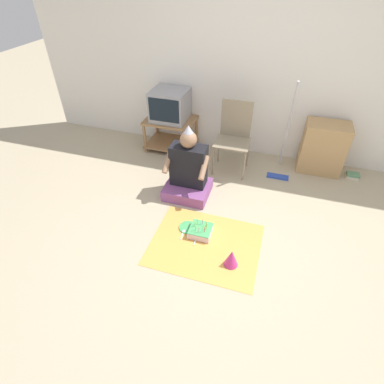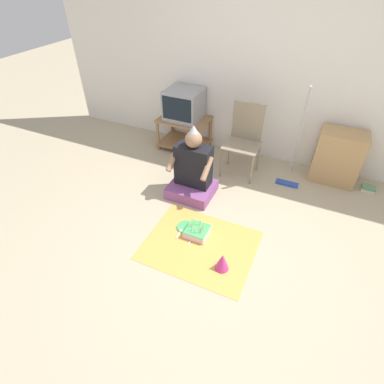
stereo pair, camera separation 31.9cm
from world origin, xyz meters
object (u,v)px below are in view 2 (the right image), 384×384
tv (184,104)px  person_seated (193,172)px  dust_mop (294,156)px  folding_chair (244,136)px  birthday_cake (197,231)px  party_hat_blue (222,261)px  paper_plate (186,227)px  book_pile (368,188)px  cardboard_box_stack (337,157)px

tv → person_seated: size_ratio=0.54×
dust_mop → person_seated: size_ratio=1.40×
tv → folding_chair: size_ratio=0.53×
birthday_cake → party_hat_blue: 0.50m
folding_chair → person_seated: (-0.39, -0.73, -0.22)m
person_seated → birthday_cake: size_ratio=3.89×
party_hat_blue → paper_plate: 0.65m
person_seated → dust_mop: bearing=35.8°
person_seated → tv: bearing=120.6°
person_seated → paper_plate: person_seated is taller
folding_chair → party_hat_blue: size_ratio=4.96×
paper_plate → birthday_cake: bearing=-14.3°
party_hat_blue → tv: bearing=124.4°
book_pile → party_hat_blue: bearing=-123.7°
cardboard_box_stack → person_seated: bearing=-146.4°
paper_plate → folding_chair: bearing=81.1°
book_pile → paper_plate: bearing=-139.3°
cardboard_box_stack → book_pile: size_ratio=4.17×
book_pile → person_seated: (-1.99, -0.96, 0.28)m
birthday_cake → party_hat_blue: (0.39, -0.30, 0.05)m
folding_chair → book_pile: folding_chair is taller
folding_chair → person_seated: bearing=-118.2°
dust_mop → book_pile: size_ratio=7.83×
cardboard_box_stack → party_hat_blue: cardboard_box_stack is taller
party_hat_blue → paper_plate: size_ratio=0.95×
dust_mop → book_pile: 1.04m
birthday_cake → party_hat_blue: party_hat_blue is taller
book_pile → person_seated: person_seated is taller
person_seated → cardboard_box_stack: bearing=33.6°
dust_mop → book_pile: (0.95, 0.21, -0.35)m
cardboard_box_stack → person_seated: 1.84m
dust_mop → paper_plate: 1.63m
person_seated → paper_plate: 0.68m
person_seated → party_hat_blue: 1.20m
cardboard_box_stack → person_seated: size_ratio=0.75×
book_pile → birthday_cake: size_ratio=0.70×
person_seated → book_pile: bearing=25.8°
tv → birthday_cake: bearing=-60.2°
cardboard_box_stack → person_seated: person_seated is taller
paper_plate → dust_mop: bearing=57.5°
folding_chair → party_hat_blue: (0.34, -1.66, -0.42)m
party_hat_blue → folding_chair: bearing=101.4°
birthday_cake → party_hat_blue: bearing=-38.0°
folding_chair → party_hat_blue: folding_chair is taller
book_pile → birthday_cake: 2.29m
tv → folding_chair: (0.97, -0.25, -0.16)m
party_hat_blue → birthday_cake: bearing=142.0°
tv → book_pile: (2.57, -0.01, -0.65)m
party_hat_blue → cardboard_box_stack: bearing=67.5°
folding_chair → person_seated: 0.86m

